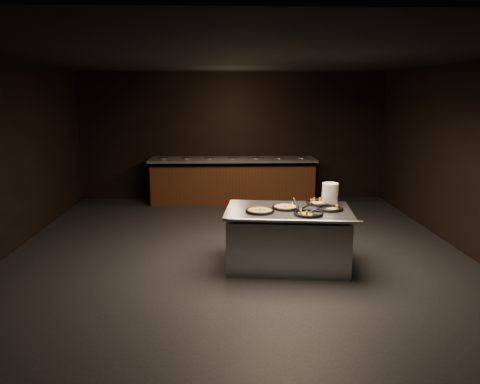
% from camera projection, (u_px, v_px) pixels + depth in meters
% --- Properties ---
extents(room, '(7.02, 8.02, 2.92)m').
position_uv_depth(room, '(237.00, 161.00, 6.84)').
color(room, black).
rests_on(room, ground).
extents(salad_bar, '(3.70, 0.83, 1.18)m').
position_uv_depth(salad_bar, '(233.00, 183.00, 10.53)').
color(salad_bar, '#4F2912').
rests_on(salad_bar, ground).
extents(serving_counter, '(1.85, 1.31, 0.83)m').
position_uv_depth(serving_counter, '(288.00, 239.00, 6.63)').
color(serving_counter, '#A5A8AC').
rests_on(serving_counter, ground).
extents(plate_stack, '(0.23, 0.23, 0.31)m').
position_uv_depth(plate_stack, '(330.00, 194.00, 6.81)').
color(plate_stack, white).
rests_on(plate_stack, serving_counter).
extents(pan_veggie_whole, '(0.40, 0.40, 0.04)m').
position_uv_depth(pan_veggie_whole, '(260.00, 211.00, 6.39)').
color(pan_veggie_whole, black).
rests_on(pan_veggie_whole, serving_counter).
extents(pan_cheese_whole, '(0.38, 0.38, 0.04)m').
position_uv_depth(pan_cheese_whole, '(285.00, 207.00, 6.59)').
color(pan_cheese_whole, black).
rests_on(pan_cheese_whole, serving_counter).
extents(pan_cheese_slices_a, '(0.37, 0.37, 0.04)m').
position_uv_depth(pan_cheese_slices_a, '(319.00, 203.00, 6.85)').
color(pan_cheese_slices_a, black).
rests_on(pan_cheese_slices_a, serving_counter).
extents(pan_cheese_slices_b, '(0.40, 0.40, 0.04)m').
position_uv_depth(pan_cheese_slices_b, '(309.00, 213.00, 6.24)').
color(pan_cheese_slices_b, black).
rests_on(pan_cheese_slices_b, serving_counter).
extents(pan_veggie_slices, '(0.37, 0.37, 0.04)m').
position_uv_depth(pan_veggie_slices, '(330.00, 208.00, 6.52)').
color(pan_veggie_slices, black).
rests_on(pan_veggie_slices, serving_counter).
extents(server_left, '(0.13, 0.34, 0.17)m').
position_uv_depth(server_left, '(294.00, 205.00, 6.48)').
color(server_left, '#A5A8AC').
rests_on(server_left, serving_counter).
extents(server_right, '(0.29, 0.23, 0.16)m').
position_uv_depth(server_right, '(310.00, 208.00, 6.27)').
color(server_right, '#A5A8AC').
rests_on(server_right, serving_counter).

